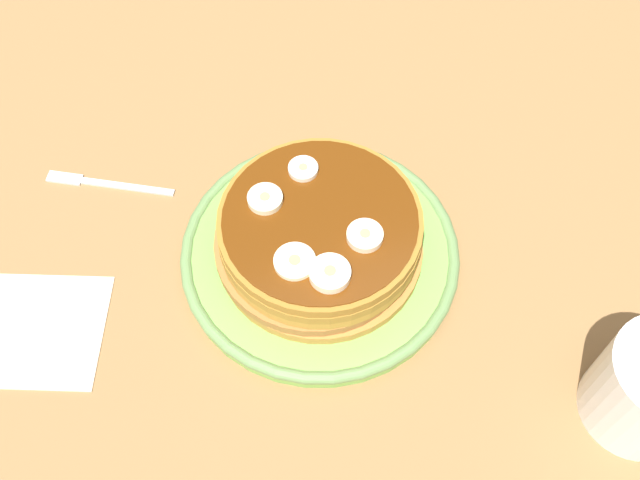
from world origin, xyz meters
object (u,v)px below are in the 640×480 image
object	(u,v)px
pancake_stack	(316,235)
fork	(102,183)
plate	(320,254)
banana_slice_3	(330,274)
banana_slice_1	(304,169)
banana_slice_0	(295,262)
banana_slice_4	(265,199)
banana_slice_2	(365,236)
napkin	(42,331)

from	to	relation	value
pancake_stack	fork	world-z (taller)	pancake_stack
plate	pancake_stack	xyz separation A→B (cm)	(-0.06, -0.32, 3.24)
pancake_stack	banana_slice_3	distance (cm)	6.51
banana_slice_3	banana_slice_1	bearing A→B (deg)	175.10
pancake_stack	banana_slice_0	bearing A→B (deg)	-38.27
banana_slice_4	pancake_stack	bearing A→B (deg)	51.44
banana_slice_4	banana_slice_3	bearing A→B (deg)	20.35
banana_slice_0	banana_slice_1	xyz separation A→B (cm)	(-8.91, 3.35, 0.01)
banana_slice_2	fork	bearing A→B (deg)	-129.26
banana_slice_1	banana_slice_3	world-z (taller)	banana_slice_3
pancake_stack	banana_slice_2	xyz separation A→B (cm)	(3.04, 3.34, 3.04)
banana_slice_0	banana_slice_2	bearing A→B (deg)	96.10
plate	banana_slice_4	bearing A→B (deg)	-126.89
banana_slice_0	napkin	world-z (taller)	banana_slice_0
banana_slice_0	banana_slice_2	size ratio (longest dim) A/B	1.13
fork	banana_slice_0	bearing A→B (deg)	39.74
pancake_stack	banana_slice_4	xyz separation A→B (cm)	(-2.97, -3.72, 3.01)
banana_slice_3	banana_slice_0	bearing A→B (deg)	-129.34
plate	banana_slice_0	world-z (taller)	banana_slice_0
plate	banana_slice_0	bearing A→B (deg)	-41.64
banana_slice_2	fork	size ratio (longest dim) A/B	0.26
plate	banana_slice_3	world-z (taller)	banana_slice_3
banana_slice_0	banana_slice_4	bearing A→B (deg)	-173.20
pancake_stack	napkin	size ratio (longest dim) A/B	1.72
banana_slice_4	banana_slice_1	bearing A→B (deg)	118.26
banana_slice_0	banana_slice_4	distance (cm)	6.73
banana_slice_3	fork	xyz separation A→B (cm)	(-20.06, -17.45, -7.15)
pancake_stack	fork	size ratio (longest dim) A/B	1.56
banana_slice_0	banana_slice_3	xyz separation A→B (cm)	(1.98, 2.41, 0.18)
banana_slice_1	banana_slice_4	distance (cm)	4.71
napkin	banana_slice_0	bearing A→B (deg)	80.97
banana_slice_3	fork	world-z (taller)	banana_slice_3
banana_slice_3	napkin	distance (cm)	26.40
fork	banana_slice_1	bearing A→B (deg)	63.47
banana_slice_4	napkin	distance (cm)	22.93
banana_slice_0	banana_slice_1	bearing A→B (deg)	159.40
banana_slice_4	banana_slice_2	bearing A→B (deg)	49.63
pancake_stack	fork	bearing A→B (deg)	-128.67
plate	pancake_stack	size ratio (longest dim) A/B	1.36
banana_slice_0	fork	distance (cm)	24.53
banana_slice_0	banana_slice_3	world-z (taller)	banana_slice_3
plate	napkin	bearing A→B (deg)	-89.79
plate	banana_slice_1	bearing A→B (deg)	178.86
plate	banana_slice_4	xyz separation A→B (cm)	(-3.03, -4.04, 6.26)
fork	plate	bearing A→B (deg)	51.70
plate	fork	distance (cm)	23.31
banana_slice_2	fork	world-z (taller)	banana_slice_2
fork	banana_slice_3	bearing A→B (deg)	41.02
plate	banana_slice_0	size ratio (longest dim) A/B	7.33
banana_slice_1	fork	xyz separation A→B (cm)	(-9.18, -18.39, -6.97)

